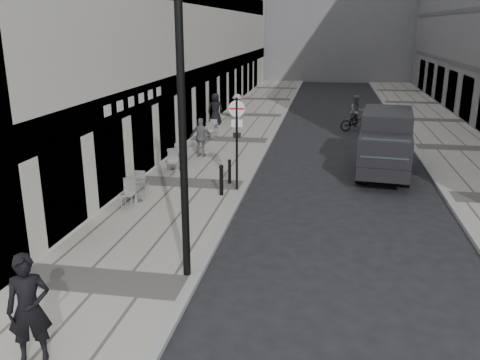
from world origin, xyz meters
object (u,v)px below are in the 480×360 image
object	(u,v)px
walking_man	(29,309)
sign_post	(237,132)
lamppost	(182,114)
panel_van	(386,140)
cyclist	(356,117)

from	to	relation	value
walking_man	sign_post	size ratio (longest dim) A/B	0.61
sign_post	lamppost	xyz separation A→B (m)	(-0.00, -6.53, 1.66)
walking_man	panel_van	world-z (taller)	panel_van
walking_man	panel_van	size ratio (longest dim) A/B	0.37
walking_man	cyclist	xyz separation A→B (m)	(6.36, 22.15, -0.33)
sign_post	panel_van	xyz separation A→B (m)	(5.35, 3.51, -0.84)
lamppost	panel_van	xyz separation A→B (m)	(5.35, 10.04, -2.50)
walking_man	panel_van	xyz separation A→B (m)	(7.09, 13.55, 0.25)
walking_man	lamppost	size ratio (longest dim) A/B	0.29
panel_van	sign_post	bearing A→B (deg)	-140.14
cyclist	walking_man	bearing A→B (deg)	-128.66
sign_post	panel_van	bearing A→B (deg)	25.53
sign_post	cyclist	distance (m)	13.05
walking_man	cyclist	distance (m)	23.04
lamppost	cyclist	distance (m)	19.45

